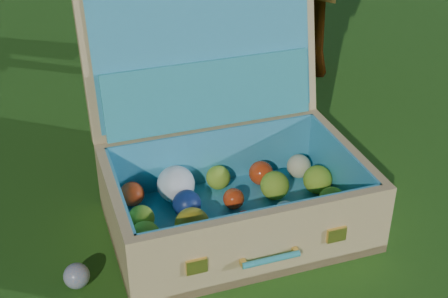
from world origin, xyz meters
TOP-DOWN VIEW (x-y plane):
  - ground at (0.00, 0.00)m, footprint 60.00×60.00m
  - stray_ball at (-0.50, -0.12)m, footprint 0.06×0.06m
  - suitcase at (-0.07, 0.03)m, footprint 0.68×0.61m

SIDE VIEW (x-z plane):
  - ground at x=0.00m, z-range 0.00..0.00m
  - stray_ball at x=-0.50m, z-range 0.00..0.06m
  - suitcase at x=-0.07m, z-range -0.14..0.48m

